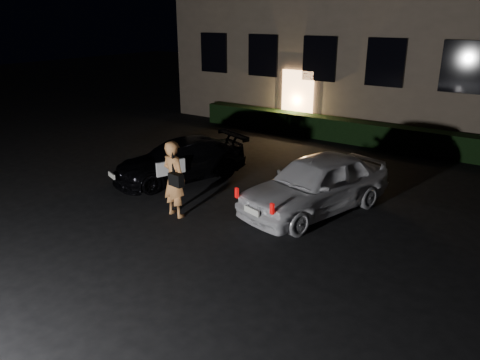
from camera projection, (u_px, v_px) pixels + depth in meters
The scene contains 5 objects.
ground at pixel (190, 261), 9.34m from camera, with size 80.00×80.00×0.00m, color black.
hedge at pixel (374, 135), 17.32m from camera, with size 15.00×0.70×0.85m, color black.
sedan at pixel (180, 160), 13.78m from camera, with size 2.98×4.37×1.17m.
hatch at pixel (316, 184), 11.49m from camera, with size 2.81×4.51×1.43m.
man at pixel (174, 179), 11.13m from camera, with size 0.79×0.54×1.88m.
Camera 1 is at (5.54, -6.20, 4.66)m, focal length 35.00 mm.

